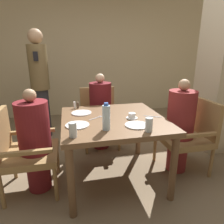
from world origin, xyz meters
name	(u,v)px	position (x,y,z in m)	size (l,w,h in m)	color
ground_plane	(113,177)	(0.00, 0.00, 0.00)	(16.00, 16.00, 0.00)	#7A664C
wall_back	(86,53)	(0.00, 2.66, 1.40)	(8.00, 0.06, 2.80)	#C6B289
dining_table	(113,126)	(0.00, 0.00, 0.65)	(1.09, 1.09, 0.75)	brown
chair_left_side	(21,149)	(-0.96, 0.00, 0.49)	(0.55, 0.55, 0.89)	olive
diner_in_left_chair	(35,141)	(-0.82, 0.00, 0.56)	(0.32, 0.32, 1.10)	maroon
chair_far_side	(99,114)	(0.00, 0.96, 0.49)	(0.55, 0.55, 0.89)	olive
diner_in_far_chair	(101,111)	(0.00, 0.82, 0.58)	(0.32, 0.32, 1.13)	#5B1419
chair_right_side	(190,132)	(0.96, 0.00, 0.49)	(0.55, 0.55, 0.89)	olive
diner_in_right_chair	(180,126)	(0.82, 0.00, 0.59)	(0.32, 0.32, 1.14)	maroon
standing_host	(40,82)	(-0.89, 1.45, 0.95)	(0.30, 0.34, 1.77)	#2D2D33
plate_main_left	(137,125)	(0.17, -0.28, 0.75)	(0.23, 0.23, 0.01)	white
plate_main_right	(77,125)	(-0.39, -0.15, 0.75)	(0.23, 0.23, 0.01)	white
plate_dessert_center	(81,113)	(-0.32, 0.24, 0.75)	(0.23, 0.23, 0.01)	white
teacup_with_saucer	(132,116)	(0.19, -0.06, 0.77)	(0.13, 0.13, 0.06)	white
water_bottle	(106,117)	(-0.14, -0.31, 0.87)	(0.07, 0.07, 0.25)	silver
glass_tall_near	(149,125)	(0.23, -0.44, 0.81)	(0.07, 0.07, 0.13)	silver
glass_tall_mid	(73,130)	(-0.44, -0.41, 0.81)	(0.07, 0.07, 0.13)	silver
salt_shaker	(75,105)	(-0.39, 0.47, 0.79)	(0.03, 0.03, 0.08)	white
pepper_shaker	(78,105)	(-0.35, 0.47, 0.79)	(0.03, 0.03, 0.08)	#4C3D2D
fork_beside_plate	(97,118)	(-0.17, 0.04, 0.75)	(0.16, 0.12, 0.00)	silver
knife_beside_plate	(154,116)	(0.44, -0.06, 0.75)	(0.17, 0.11, 0.00)	silver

